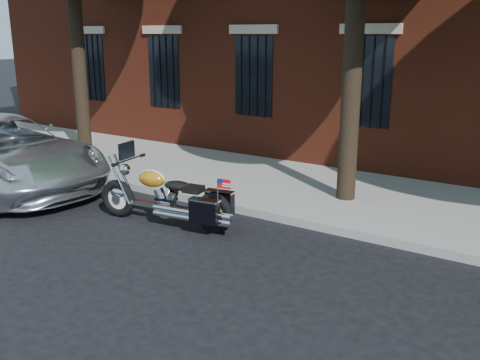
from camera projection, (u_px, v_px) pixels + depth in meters
The scene contains 4 objects.
ground at pixel (242, 247), 8.42m from camera, with size 120.00×120.00×0.00m, color black.
curb at pixel (285, 218), 9.51m from camera, with size 40.00×0.16×0.15m, color gray.
sidewalk at pixel (329, 193), 11.02m from camera, with size 40.00×3.60×0.15m, color gray.
motorcycle at pixel (170, 200), 9.23m from camera, with size 2.82×1.03×1.41m.
Camera 1 is at (4.32, -6.54, 3.26)m, focal length 40.00 mm.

